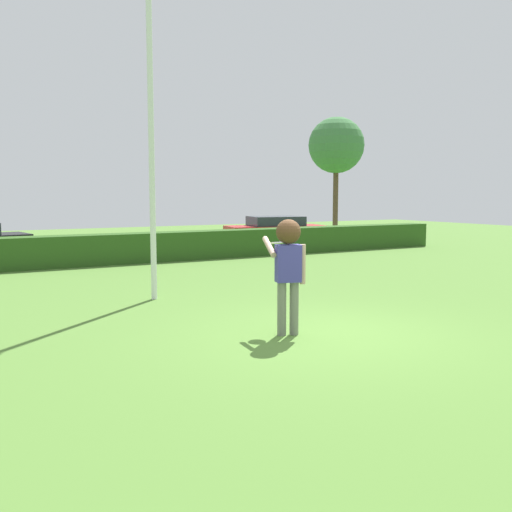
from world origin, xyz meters
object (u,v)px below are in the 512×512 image
at_px(parked_car_red, 276,229).
at_px(oak_tree, 336,146).
at_px(frisbee, 277,243).
at_px(person, 288,259).
at_px(lamppost, 151,129).

relative_size(parked_car_red, oak_tree, 0.69).
xyz_separation_m(frisbee, parked_car_red, (8.01, 12.94, -0.72)).
distance_m(frisbee, parked_car_red, 15.24).
height_order(person, parked_car_red, person).
bearing_deg(parked_car_red, frisbee, -121.74).
height_order(person, frisbee, person).
bearing_deg(frisbee, lamppost, 104.13).
xyz_separation_m(frisbee, oak_tree, (15.05, 17.91, 3.46)).
distance_m(person, lamppost, 4.67).
bearing_deg(frisbee, oak_tree, 49.96).
xyz_separation_m(parked_car_red, oak_tree, (7.04, 4.96, 4.18)).
bearing_deg(frisbee, parked_car_red, 58.26).
relative_size(frisbee, oak_tree, 0.04).
distance_m(frisbee, oak_tree, 23.65).
bearing_deg(oak_tree, lamppost, -137.81).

